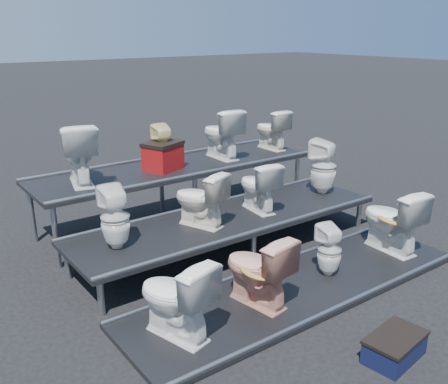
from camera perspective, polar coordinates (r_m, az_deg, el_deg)
ground at (r=6.59m, az=0.67°, el=-6.64°), size 80.00×80.00×0.00m
tier_front at (r=5.70m, az=8.67°, el=-10.73°), size 4.20×1.20×0.06m
tier_mid at (r=6.50m, az=0.68°, el=-4.80°), size 4.20×1.20×0.46m
tier_back at (r=7.44m, az=-5.33°, el=-0.19°), size 4.20×1.20×0.86m
toilet_0 at (r=4.63m, az=-5.61°, el=-11.93°), size 0.62×0.86×0.78m
toilet_1 at (r=5.13m, az=3.83°, el=-8.81°), size 0.54×0.81×0.77m
toilet_2 at (r=5.85m, az=11.95°, el=-6.52°), size 0.32×0.32×0.60m
toilet_3 at (r=6.65m, az=18.63°, el=-3.02°), size 0.51×0.84×0.82m
toilet_4 at (r=5.55m, az=-12.34°, el=-2.89°), size 0.35×0.35×0.71m
toilet_5 at (r=6.04m, az=-2.78°, el=-0.81°), size 0.60×0.76×0.68m
toilet_6 at (r=6.57m, az=3.92°, el=0.69°), size 0.45×0.70×0.67m
toilet_7 at (r=7.38m, az=11.31°, el=2.87°), size 0.47×0.47×0.80m
toilet_8 at (r=6.62m, az=-16.29°, el=4.27°), size 0.61×0.86×0.79m
toilet_9 at (r=7.13m, az=-6.99°, el=5.18°), size 0.32×0.32×0.63m
toilet_10 at (r=7.66m, az=-0.31°, el=6.72°), size 0.45×0.76×0.76m
toilet_11 at (r=8.29m, az=5.43°, el=7.14°), size 0.38×0.65×0.65m
red_crate at (r=7.10m, az=-6.99°, el=3.94°), size 0.59×0.54×0.35m
step_stool at (r=4.82m, az=18.90°, el=-16.56°), size 0.60×0.41×0.20m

